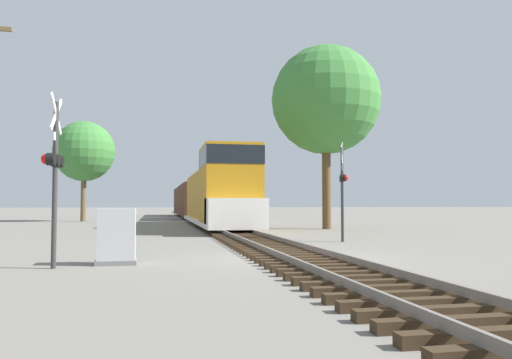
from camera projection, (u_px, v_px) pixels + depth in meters
The scene contains 8 objects.
ground_plane at pixel (294, 259), 14.11m from camera, with size 400.00×400.00×0.00m, color slate.
rail_track_bed at pixel (294, 254), 14.12m from camera, with size 2.60×160.00×0.31m.
freight_train at pixel (199, 200), 45.18m from camera, with size 2.95×47.22×4.63m.
crossing_signal_near at pixel (54, 166), 12.05m from camera, with size 0.39×1.01×4.19m.
crossing_signal_far at pixel (343, 183), 20.42m from camera, with size 0.58×1.00×4.03m.
relay_cabinet at pixel (117, 237), 12.75m from camera, with size 1.02×0.63×1.43m.
tree_far_right at pixel (326, 100), 30.97m from camera, with size 6.75×6.75×11.38m.
tree_mid_background at pixel (84, 152), 44.16m from camera, with size 5.33×5.33×8.86m.
Camera 1 is at (-3.85, -13.71, 1.55)m, focal length 35.00 mm.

